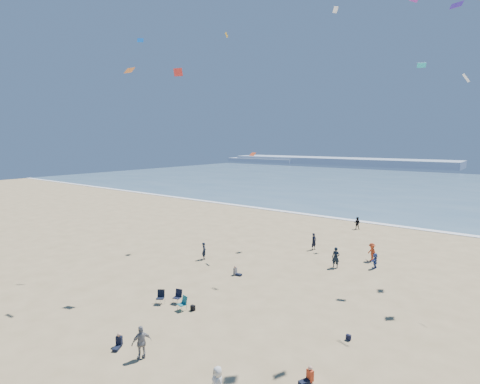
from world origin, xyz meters
The scene contains 11 objects.
ocean centered at (0.00, 95.00, 0.03)m, with size 220.00×100.00×0.06m, color #476B84.
surf_line centered at (0.00, 45.00, 0.04)m, with size 220.00×1.20×0.08m, color white.
headland_far centered at (-60.00, 170.00, 1.60)m, with size 110.00×20.00×3.20m, color #7A8EA8.
headland_near centered at (-100.00, 165.00, 1.00)m, with size 40.00×14.00×2.00m, color #7A8EA8.
standing_flyers centered at (5.31, 15.19, 0.86)m, with size 31.65×47.42×1.95m.
seated_group centered at (0.33, 5.13, 0.42)m, with size 12.83×18.69×0.84m.
chair_cluster centered at (-4.85, 9.11, 0.50)m, with size 2.77×1.58×1.00m.
white_tote centered at (-6.65, 9.54, 0.20)m, with size 0.35×0.20×0.40m, color white.
black_backpack centered at (-3.20, 9.43, 0.19)m, with size 0.30×0.22×0.38m, color black.
navy_bag centered at (6.90, 12.18, 0.17)m, with size 0.28×0.18×0.34m, color black.
kites_aloft centered at (10.70, 13.83, 15.07)m, with size 40.78×44.23×25.82m.
Camera 1 is at (14.29, -8.26, 11.74)m, focal length 28.00 mm.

